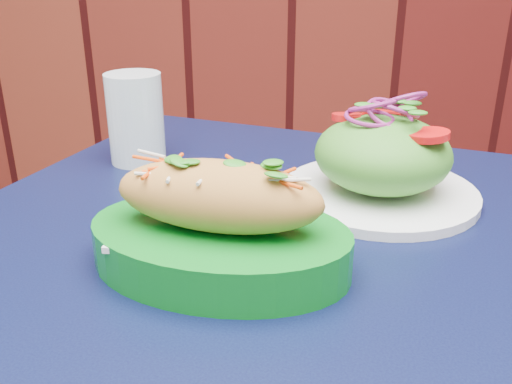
{
  "coord_description": "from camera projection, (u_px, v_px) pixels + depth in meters",
  "views": [
    {
      "loc": [
        -0.31,
        0.78,
        1.04
      ],
      "look_at": [
        -0.36,
        1.31,
        0.81
      ],
      "focal_mm": 40.0,
      "sensor_mm": 36.0,
      "label": 1
    }
  ],
  "objects": [
    {
      "name": "cafe_table",
      "position": [
        290.0,
        317.0,
        0.63
      ],
      "size": [
        0.99,
        0.99,
        0.75
      ],
      "rotation": [
        0.0,
        0.0,
        -0.28
      ],
      "color": "black",
      "rests_on": "ground"
    },
    {
      "name": "banh_mi_basket",
      "position": [
        219.0,
        227.0,
        0.54
      ],
      "size": [
        0.28,
        0.2,
        0.12
      ],
      "rotation": [
        0.0,
        0.0,
        -0.16
      ],
      "color": "#09751B",
      "rests_on": "cafe_table"
    },
    {
      "name": "salad_plate",
      "position": [
        382.0,
        160.0,
        0.69
      ],
      "size": [
        0.24,
        0.24,
        0.13
      ],
      "rotation": [
        0.0,
        0.0,
        -0.36
      ],
      "color": "white",
      "rests_on": "cafe_table"
    },
    {
      "name": "water_glass",
      "position": [
        136.0,
        118.0,
        0.81
      ],
      "size": [
        0.08,
        0.08,
        0.13
      ],
      "primitive_type": "cylinder",
      "color": "silver",
      "rests_on": "cafe_table"
    }
  ]
}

